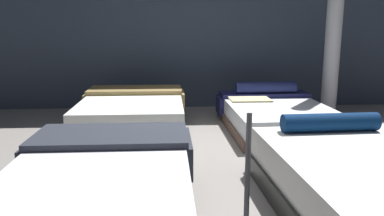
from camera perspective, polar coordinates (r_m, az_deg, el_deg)
name	(u,v)px	position (r m, az deg, el deg)	size (l,w,h in m)	color
ground_plane	(217,161)	(4.57, 3.81, -7.93)	(18.00, 18.00, 0.02)	gray
showroom_back_wall	(197,17)	(7.47, 0.81, 13.51)	(18.00, 0.06, 3.50)	#333D4C
bed_0	(102,190)	(3.20, -13.28, -11.80)	(1.49, 2.05, 0.58)	#332C3A
bed_1	(369,184)	(3.59, 25.05, -10.27)	(1.65, 2.20, 0.69)	black
bed_2	(133,114)	(5.82, -8.86, -0.95)	(1.61, 2.13, 0.56)	#2C292E
bed_3	(276,116)	(6.03, 12.48, -1.11)	(1.61, 2.18, 0.65)	brown
price_sign	(247,185)	(2.88, 8.27, -11.35)	(0.28, 0.24, 1.05)	#3F3F44
support_pillar	(335,16)	(7.24, 20.61, 12.83)	(0.27, 0.27, 3.50)	silver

